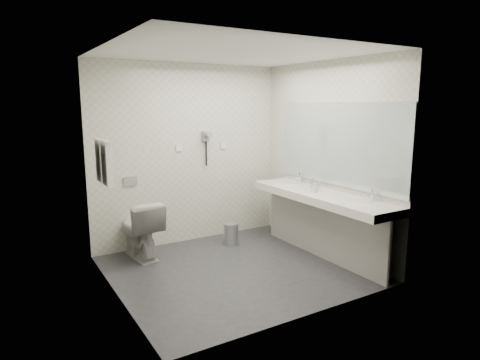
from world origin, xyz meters
TOP-DOWN VIEW (x-y plane):
  - floor at (0.00, 0.00)m, footprint 2.80×2.80m
  - ceiling at (0.00, 0.00)m, footprint 2.80×2.80m
  - wall_back at (0.00, 1.30)m, footprint 2.80×0.00m
  - wall_front at (0.00, -1.30)m, footprint 2.80×0.00m
  - wall_left at (-1.40, 0.00)m, footprint 0.00×2.60m
  - wall_right at (1.40, 0.00)m, footprint 0.00×2.60m
  - vanity_counter at (1.12, -0.20)m, footprint 0.55×2.20m
  - vanity_panel at (1.15, -0.20)m, footprint 0.03×2.15m
  - vanity_post_near at (1.18, -1.24)m, footprint 0.06×0.06m
  - vanity_post_far at (1.18, 0.84)m, footprint 0.06×0.06m
  - mirror at (1.39, -0.20)m, footprint 0.02×2.20m
  - basin_near at (1.12, -0.85)m, footprint 0.40×0.31m
  - basin_far at (1.12, 0.45)m, footprint 0.40×0.31m
  - faucet_near at (1.32, -0.85)m, footprint 0.04×0.04m
  - faucet_far at (1.32, 0.45)m, footprint 0.04×0.04m
  - soap_bottle_a at (1.08, -0.14)m, footprint 0.05×0.05m
  - soap_bottle_b at (1.09, -0.10)m, footprint 0.08×0.08m
  - glass_left at (1.24, 0.03)m, footprint 0.06×0.06m
  - glass_right at (1.26, 0.12)m, footprint 0.08×0.08m
  - toilet at (-0.84, 0.97)m, footprint 0.48×0.77m
  - flush_plate at (-0.85, 1.29)m, footprint 0.18×0.02m
  - pedal_bin at (0.40, 0.81)m, footprint 0.25×0.25m
  - bin_lid at (0.40, 0.81)m, footprint 0.21×0.21m
  - towel_rail at (-1.35, 0.55)m, footprint 0.02×0.62m
  - towel_near at (-1.34, 0.41)m, footprint 0.07×0.24m
  - towel_far at (-1.34, 0.69)m, footprint 0.07×0.24m
  - dryer_cradle at (0.25, 1.27)m, footprint 0.10×0.04m
  - dryer_barrel at (0.25, 1.20)m, footprint 0.08×0.14m
  - dryer_cord at (0.25, 1.26)m, footprint 0.02×0.02m
  - switch_plate_a at (-0.15, 1.29)m, footprint 0.09×0.02m
  - switch_plate_b at (0.55, 1.29)m, footprint 0.09×0.02m

SIDE VIEW (x-z plane):
  - floor at x=0.00m, z-range 0.00..0.00m
  - pedal_bin at x=0.40m, z-range 0.00..0.29m
  - bin_lid at x=0.40m, z-range 0.29..0.31m
  - vanity_panel at x=1.15m, z-range 0.00..0.75m
  - vanity_post_near at x=1.18m, z-range 0.00..0.75m
  - vanity_post_far at x=1.18m, z-range 0.00..0.75m
  - toilet at x=-0.84m, z-range 0.00..0.75m
  - vanity_counter at x=1.12m, z-range 0.75..0.85m
  - basin_near at x=1.12m, z-range 0.81..0.86m
  - basin_far at x=1.12m, z-range 0.81..0.86m
  - soap_bottle_b at x=1.09m, z-range 0.85..0.93m
  - glass_left at x=1.24m, z-range 0.85..0.95m
  - soap_bottle_a at x=1.08m, z-range 0.85..0.96m
  - glass_right at x=1.26m, z-range 0.85..0.97m
  - faucet_near at x=1.32m, z-range 0.85..1.00m
  - faucet_far at x=1.32m, z-range 0.85..1.00m
  - flush_plate at x=-0.85m, z-range 0.89..1.01m
  - wall_back at x=0.00m, z-range -0.15..2.65m
  - wall_front at x=0.00m, z-range -0.15..2.65m
  - wall_left at x=-1.40m, z-range -0.05..2.55m
  - wall_right at x=1.40m, z-range -0.05..2.55m
  - dryer_cord at x=0.25m, z-range 1.07..1.43m
  - towel_near at x=-1.34m, z-range 1.09..1.57m
  - towel_far at x=-1.34m, z-range 1.09..1.57m
  - switch_plate_a at x=-0.15m, z-range 1.31..1.40m
  - switch_plate_b at x=0.55m, z-range 1.31..1.40m
  - mirror at x=1.39m, z-range 0.92..1.98m
  - dryer_cradle at x=0.25m, z-range 1.43..1.57m
  - dryer_barrel at x=0.25m, z-range 1.49..1.57m
  - towel_rail at x=-1.35m, z-range 1.54..1.56m
  - ceiling at x=0.00m, z-range 2.50..2.50m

